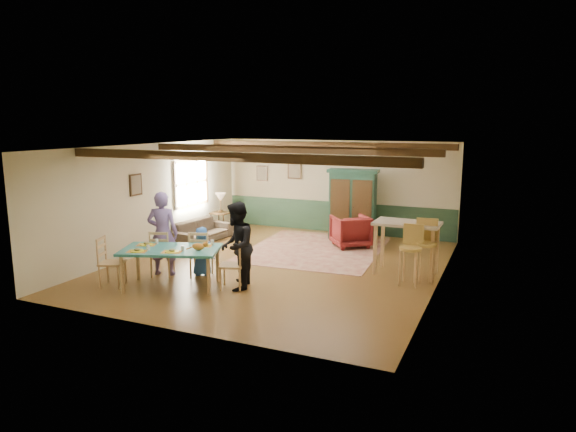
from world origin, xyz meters
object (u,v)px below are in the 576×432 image
at_px(dining_chair_end_right, 232,264).
at_px(bar_stool_right, 425,251).
at_px(dining_chair_end_left, 112,262).
at_px(bar_stool_left, 410,256).
at_px(dining_table, 172,268).
at_px(person_woman, 237,246).
at_px(counter_table, 406,248).
at_px(sofa, 200,231).
at_px(person_child, 202,251).
at_px(armchair, 351,231).
at_px(end_table, 221,222).
at_px(armoire, 353,204).
at_px(person_man, 163,233).
at_px(table_lamp, 221,203).
at_px(cat, 198,246).
at_px(dining_chair_far_left, 162,253).
at_px(dining_chair_far_right, 201,254).

distance_m(dining_chair_end_right, bar_stool_right, 3.91).
distance_m(dining_chair_end_left, bar_stool_left, 5.93).
height_order(bar_stool_left, bar_stool_right, bar_stool_right).
distance_m(dining_table, person_woman, 1.38).
distance_m(dining_table, counter_table, 4.91).
bearing_deg(sofa, dining_table, -149.26).
relative_size(person_child, bar_stool_right, 0.81).
relative_size(armchair, end_table, 1.47).
bearing_deg(person_woman, armoire, 151.32).
bearing_deg(person_woman, end_table, -165.30).
height_order(person_man, person_child, person_man).
bearing_deg(dining_chair_end_right, end_table, -166.41).
distance_m(dining_table, table_lamp, 5.09).
height_order(cat, armoire, armoire).
xyz_separation_m(dining_table, bar_stool_left, (4.28, 2.03, 0.22)).
relative_size(dining_chair_end_left, cat, 2.64).
bearing_deg(person_man, dining_chair_end_left, 46.85).
height_order(dining_chair_far_left, dining_chair_far_right, same).
xyz_separation_m(person_child, bar_stool_right, (4.40, 1.43, 0.12)).
distance_m(armoire, sofa, 4.25).
bearing_deg(dining_chair_end_left, dining_table, -90.00).
relative_size(sofa, table_lamp, 3.50).
bearing_deg(armoire, dining_table, -115.10).
xyz_separation_m(armchair, bar_stool_right, (2.25, -2.28, 0.23)).
bearing_deg(counter_table, dining_chair_far_right, -154.02).
bearing_deg(counter_table, person_woman, -140.70).
xyz_separation_m(armchair, table_lamp, (-3.99, 0.12, 0.49)).
bearing_deg(dining_chair_end_left, end_table, -13.04).
relative_size(dining_chair_end_left, person_woman, 0.58).
height_order(dining_chair_far_left, armoire, armoire).
bearing_deg(dining_chair_far_left, dining_chair_end_right, 155.08).
height_order(dining_table, bar_stool_right, bar_stool_right).
distance_m(person_child, table_lamp, 4.27).
bearing_deg(person_man, armoire, -138.64).
xyz_separation_m(armoire, counter_table, (2.02, -2.78, -0.40)).
relative_size(dining_table, table_lamp, 3.32).
bearing_deg(dining_chair_end_left, person_child, -62.70).
distance_m(dining_chair_far_left, dining_chair_far_right, 0.83).
height_order(dining_chair_far_right, sofa, dining_chair_far_right).
distance_m(end_table, table_lamp, 0.59).
bearing_deg(dining_table, cat, 9.38).
distance_m(armchair, bar_stool_right, 3.21).
relative_size(person_child, table_lamp, 1.85).
height_order(dining_chair_end_right, cat, dining_chair_end_right).
xyz_separation_m(cat, sofa, (-2.26, 3.49, -0.59)).
relative_size(dining_chair_far_left, armoire, 0.51).
distance_m(counter_table, bar_stool_left, 0.76).
distance_m(dining_table, end_table, 5.06).
bearing_deg(counter_table, dining_table, -145.81).
relative_size(dining_table, cat, 5.00).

